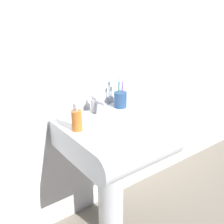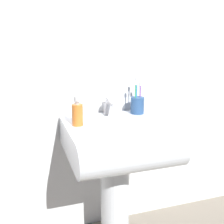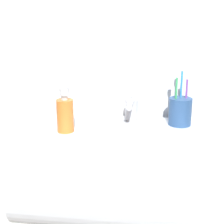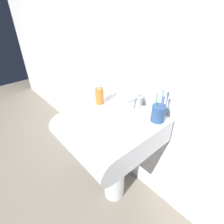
# 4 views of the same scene
# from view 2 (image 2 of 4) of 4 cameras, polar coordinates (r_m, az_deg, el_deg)

# --- Properties ---
(wall_back) EXTENTS (5.00, 0.05, 2.40)m
(wall_back) POSITION_cam_2_polar(r_m,az_deg,el_deg) (1.64, -2.57, 15.81)
(wall_back) COLOR white
(wall_back) RESTS_ON ground
(sink_pedestal) EXTENTS (0.16, 0.16, 0.59)m
(sink_pedestal) POSITION_cam_2_polar(r_m,az_deg,el_deg) (1.63, 0.62, -17.73)
(sink_pedestal) COLOR white
(sink_pedestal) RESTS_ON ground
(sink_basin) EXTENTS (0.50, 0.54, 0.16)m
(sink_basin) POSITION_cam_2_polar(r_m,az_deg,el_deg) (1.41, 1.43, -6.07)
(sink_basin) COLOR white
(sink_basin) RESTS_ON sink_pedestal
(faucet) EXTENTS (0.05, 0.14, 0.10)m
(faucet) POSITION_cam_2_polar(r_m,az_deg,el_deg) (1.58, -0.71, 1.09)
(faucet) COLOR #B7B7BC
(faucet) RESTS_ON sink_basin
(toothbrush_cup) EXTENTS (0.08, 0.08, 0.21)m
(toothbrush_cup) POSITION_cam_2_polar(r_m,az_deg,el_deg) (1.63, 5.16, 1.47)
(toothbrush_cup) COLOR #2D5184
(toothbrush_cup) RESTS_ON sink_basin
(soap_bottle) EXTENTS (0.06, 0.06, 0.15)m
(soap_bottle) POSITION_cam_2_polar(r_m,az_deg,el_deg) (1.41, -7.04, -0.30)
(soap_bottle) COLOR orange
(soap_bottle) RESTS_ON sink_basin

